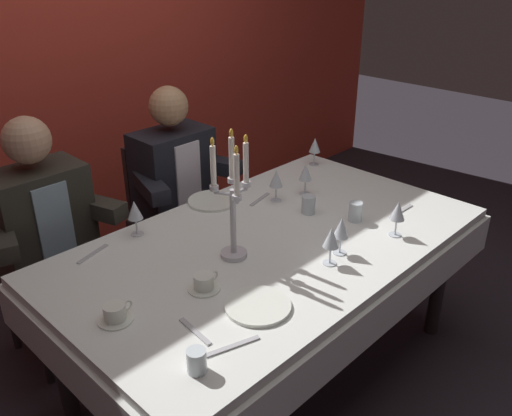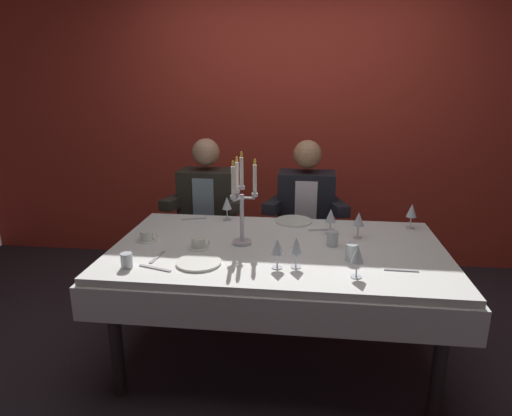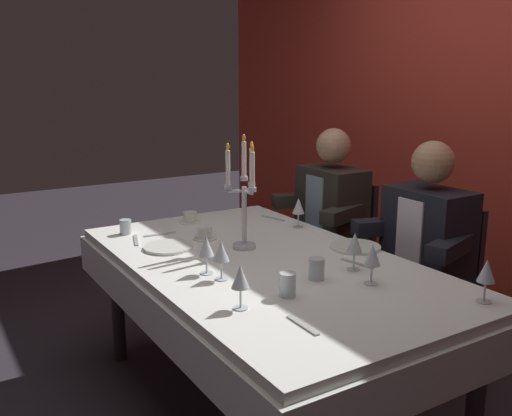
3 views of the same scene
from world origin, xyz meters
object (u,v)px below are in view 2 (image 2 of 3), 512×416
object	(u,v)px
dinner_plate_1	(294,221)
wine_glass_0	(296,246)
wine_glass_6	(227,204)
water_tumbler_1	(332,239)
water_tumbler_0	(351,252)
wine_glass_2	(331,216)
wine_glass_3	(412,211)
water_tumbler_2	(127,260)
coffee_cup_0	(147,237)
dinner_plate_0	(199,263)
wine_glass_4	(359,220)
seated_diner_0	(208,203)
dining_table	(278,265)
candelabra	(242,205)
seated_diner_1	(306,206)
wine_glass_5	(277,247)
wine_glass_1	(358,255)

from	to	relation	value
dinner_plate_1	wine_glass_0	world-z (taller)	wine_glass_0
wine_glass_6	water_tumbler_1	world-z (taller)	wine_glass_6
water_tumbler_0	wine_glass_2	bearing A→B (deg)	103.06
wine_glass_0	wine_glass_3	distance (m)	1.01
water_tumbler_0	water_tumbler_2	world-z (taller)	water_tumbler_0
wine_glass_2	wine_glass_3	size ratio (longest dim) A/B	1.00
wine_glass_0	wine_glass_6	world-z (taller)	same
dinner_plate_1	wine_glass_0	size ratio (longest dim) A/B	1.50
wine_glass_3	dinner_plate_1	bearing A→B (deg)	176.82
wine_glass_2	water_tumbler_0	bearing A→B (deg)	-76.94
wine_glass_2	coffee_cup_0	size ratio (longest dim) A/B	1.24
water_tumbler_1	dinner_plate_0	bearing A→B (deg)	-153.80
wine_glass_6	dinner_plate_0	bearing A→B (deg)	-90.98
wine_glass_0	wine_glass_2	bearing A→B (deg)	70.02
dinner_plate_1	wine_glass_6	size ratio (longest dim) A/B	1.50
wine_glass_6	water_tumbler_2	bearing A→B (deg)	-113.50
wine_glass_4	seated_diner_0	distance (m)	1.29
wine_glass_0	dinner_plate_1	bearing A→B (deg)	93.03
wine_glass_3	dining_table	bearing A→B (deg)	-152.83
wine_glass_2	water_tumbler_0	xyz separation A→B (m)	(0.10, -0.41, -0.07)
water_tumbler_0	wine_glass_3	bearing A→B (deg)	53.87
candelabra	wine_glass_4	distance (m)	0.72
dining_table	dinner_plate_1	bearing A→B (deg)	81.29
dining_table	seated_diner_1	bearing A→B (deg)	80.42
wine_glass_5	water_tumbler_2	bearing A→B (deg)	-173.72
wine_glass_0	wine_glass_5	bearing A→B (deg)	-168.08
candelabra	seated_diner_0	size ratio (longest dim) A/B	0.44
wine_glass_3	water_tumbler_2	xyz separation A→B (m)	(-1.58, -0.81, -0.08)
wine_glass_0	wine_glass_1	bearing A→B (deg)	-15.70
wine_glass_0	water_tumbler_2	distance (m)	0.87
dining_table	dinner_plate_0	distance (m)	0.51
seated_diner_1	dinner_plate_1	bearing A→B (deg)	-100.54
dining_table	wine_glass_6	distance (m)	0.64
seated_diner_1	wine_glass_1	bearing A→B (deg)	-78.35
wine_glass_2	water_tumbler_2	bearing A→B (deg)	-148.78
wine_glass_6	water_tumbler_2	world-z (taller)	wine_glass_6
wine_glass_1	water_tumbler_2	world-z (taller)	wine_glass_1
water_tumbler_0	water_tumbler_2	size ratio (longest dim) A/B	1.20
candelabra	wine_glass_4	bearing A→B (deg)	15.16
dinner_plate_1	seated_diner_1	size ratio (longest dim) A/B	0.20
wine_glass_2	water_tumbler_2	world-z (taller)	wine_glass_2
dinner_plate_1	water_tumbler_1	size ratio (longest dim) A/B	2.76
dining_table	coffee_cup_0	bearing A→B (deg)	-179.75
candelabra	coffee_cup_0	xyz separation A→B (m)	(-0.57, -0.02, -0.21)
candelabra	water_tumbler_1	world-z (taller)	candelabra
wine_glass_0	wine_glass_4	distance (m)	0.60
seated_diner_1	water_tumbler_0	bearing A→B (deg)	-76.47
wine_glass_3	water_tumbler_1	distance (m)	0.64
dinner_plate_0	water_tumbler_0	size ratio (longest dim) A/B	2.57
wine_glass_2	seated_diner_1	size ratio (longest dim) A/B	0.13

